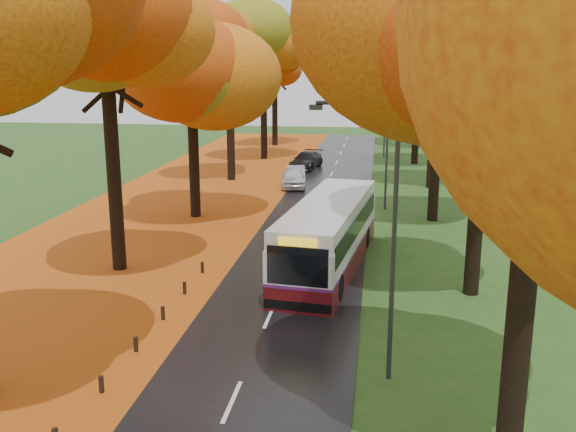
% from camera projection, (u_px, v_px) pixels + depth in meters
% --- Properties ---
extents(road, '(6.50, 90.00, 0.04)m').
position_uv_depth(road, '(309.00, 226.00, 35.58)').
color(road, black).
rests_on(road, ground).
extents(centre_line, '(0.12, 90.00, 0.01)m').
position_uv_depth(centre_line, '(309.00, 226.00, 35.57)').
color(centre_line, silver).
rests_on(centre_line, road).
extents(leaf_verge, '(12.00, 90.00, 0.02)m').
position_uv_depth(leaf_verge, '(153.00, 221.00, 36.81)').
color(leaf_verge, '#86450C').
rests_on(leaf_verge, ground).
extents(leaf_drift, '(0.90, 90.00, 0.01)m').
position_uv_depth(leaf_drift, '(255.00, 224.00, 35.99)').
color(leaf_drift, '#D55115').
rests_on(leaf_drift, road).
extents(trees_left, '(9.20, 74.00, 13.88)m').
position_uv_depth(trees_left, '(188.00, 50.00, 36.29)').
color(trees_left, black).
rests_on(trees_left, ground).
extents(trees_right, '(9.30, 74.20, 13.96)m').
position_uv_depth(trees_right, '(448.00, 47.00, 34.15)').
color(trees_right, black).
rests_on(trees_right, ground).
extents(bollard_row, '(0.11, 23.51, 0.52)m').
position_uv_depth(bollard_row, '(80.00, 409.00, 16.50)').
color(bollard_row, black).
rests_on(bollard_row, ground).
extents(streetlamp_near, '(2.45, 0.18, 8.00)m').
position_uv_depth(streetlamp_near, '(385.00, 221.00, 17.58)').
color(streetlamp_near, '#333538').
rests_on(streetlamp_near, ground).
extents(streetlamp_mid, '(2.45, 0.18, 8.00)m').
position_uv_depth(streetlamp_mid, '(383.00, 133.00, 38.74)').
color(streetlamp_mid, '#333538').
rests_on(streetlamp_mid, ground).
extents(streetlamp_far, '(2.45, 0.18, 8.00)m').
position_uv_depth(streetlamp_far, '(383.00, 107.00, 59.90)').
color(streetlamp_far, '#333538').
rests_on(streetlamp_far, ground).
extents(bus, '(3.93, 11.55, 2.98)m').
position_uv_depth(bus, '(329.00, 233.00, 28.17)').
color(bus, '#4C0B0F').
rests_on(bus, road).
extents(car_white, '(2.24, 4.36, 1.42)m').
position_uv_depth(car_white, '(293.00, 177.00, 46.38)').
color(car_white, silver).
rests_on(car_white, road).
extents(car_silver, '(1.92, 4.09, 1.30)m').
position_uv_depth(car_silver, '(296.00, 175.00, 47.63)').
color(car_silver, '#94979C').
rests_on(car_silver, road).
extents(car_dark, '(2.79, 5.04, 1.38)m').
position_uv_depth(car_dark, '(306.00, 160.00, 54.43)').
color(car_dark, black).
rests_on(car_dark, road).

